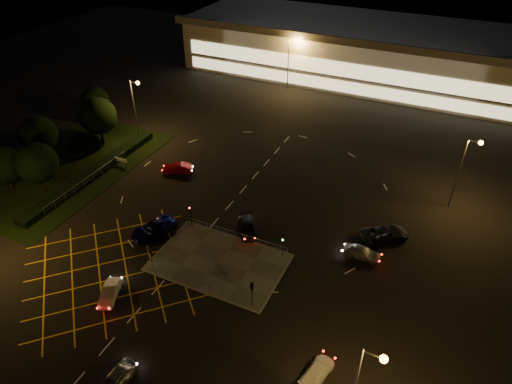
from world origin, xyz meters
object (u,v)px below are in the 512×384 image
at_px(signal_se, 252,289).
at_px(car_near_silver, 115,380).
at_px(car_queue_white, 110,293).
at_px(car_east_grey, 385,234).
at_px(car_far_dkgrey, 248,228).
at_px(signal_sw, 151,254).
at_px(car_circ_red, 178,168).
at_px(car_right_silver, 362,252).
at_px(signal_nw, 190,212).
at_px(car_left_blue, 154,228).
at_px(signal_ne, 283,240).
at_px(car_approach_white, 317,372).

bearing_deg(signal_se, car_near_silver, 62.36).
xyz_separation_m(car_queue_white, car_east_grey, (23.39, 21.04, 0.14)).
xyz_separation_m(car_queue_white, car_far_dkgrey, (8.14, 15.32, 0.01)).
relative_size(signal_sw, car_circ_red, 0.74).
xyz_separation_m(signal_sw, car_right_silver, (20.12, 11.70, -1.66)).
relative_size(signal_nw, car_left_blue, 0.56).
bearing_deg(car_near_silver, car_left_blue, 117.50).
xyz_separation_m(car_far_dkgrey, car_right_silver, (13.59, 1.51, 0.05)).
bearing_deg(car_left_blue, car_right_silver, 36.45).
bearing_deg(car_near_silver, car_queue_white, 133.57).
distance_m(signal_nw, car_circ_red, 13.24).
bearing_deg(signal_ne, car_far_dkgrey, 158.07).
relative_size(car_queue_white, car_approach_white, 0.94).
bearing_deg(car_far_dkgrey, car_approach_white, -80.09).
distance_m(signal_ne, car_circ_red, 22.90).
bearing_deg(car_east_grey, car_approach_white, 139.66).
xyz_separation_m(signal_nw, car_queue_white, (-1.62, -13.11, -1.72)).
xyz_separation_m(signal_ne, car_near_silver, (-6.67, -20.73, -1.65)).
bearing_deg(car_queue_white, car_east_grey, 19.55).
xyz_separation_m(signal_sw, car_queue_white, (-1.62, -5.13, -1.72)).
bearing_deg(car_left_blue, car_east_grey, 44.01).
distance_m(car_left_blue, car_east_grey, 27.48).
distance_m(signal_ne, car_approach_white, 15.36).
xyz_separation_m(car_queue_white, car_left_blue, (-1.88, 10.24, 0.13)).
bearing_deg(car_left_blue, signal_sw, -34.74).
bearing_deg(car_right_silver, car_east_grey, -21.55).
relative_size(signal_ne, car_far_dkgrey, 0.69).
bearing_deg(car_east_grey, car_near_silver, 113.49).
bearing_deg(signal_ne, car_approach_white, -56.40).
height_order(signal_sw, car_right_silver, signal_sw).
relative_size(car_near_silver, car_left_blue, 0.75).
distance_m(signal_sw, car_approach_white, 21.06).
bearing_deg(car_east_grey, car_circ_red, 49.48).
bearing_deg(car_far_dkgrey, car_right_silver, -26.79).
bearing_deg(car_east_grey, signal_se, 111.79).
bearing_deg(signal_ne, signal_nw, 180.00).
bearing_deg(signal_sw, signal_se, -180.00).
bearing_deg(car_approach_white, signal_ne, -44.83).
xyz_separation_m(car_far_dkgrey, car_east_grey, (15.25, 5.72, 0.13)).
distance_m(car_near_silver, car_left_blue, 19.92).
height_order(car_queue_white, car_approach_white, car_queue_white).
distance_m(car_right_silver, car_circ_red, 29.34).
bearing_deg(car_approach_white, signal_se, -17.65).
bearing_deg(car_queue_white, signal_se, -1.80).
bearing_deg(car_circ_red, signal_ne, 39.60).
bearing_deg(signal_ne, car_left_blue, -169.49).
relative_size(car_east_grey, car_approach_white, 1.35).
relative_size(car_right_silver, car_approach_white, 1.00).
bearing_deg(car_far_dkgrey, car_east_grey, -12.54).
xyz_separation_m(signal_ne, car_queue_white, (-13.62, -13.11, -1.72)).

